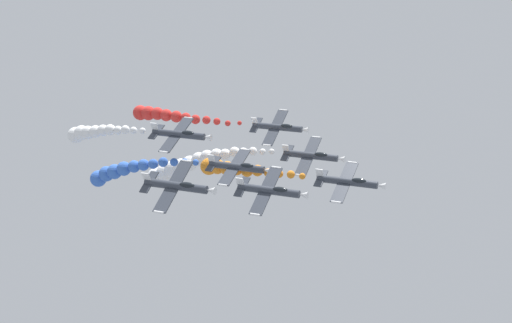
{
  "coord_description": "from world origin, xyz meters",
  "views": [
    {
      "loc": [
        96.52,
        39.44,
        106.62
      ],
      "look_at": [
        0.0,
        0.0,
        75.96
      ],
      "focal_mm": 50.07,
      "sensor_mm": 36.0,
      "label": 1
    }
  ],
  "objects_px": {
    "airplane_right_inner": "(270,190)",
    "airplane_left_outer": "(238,167)",
    "airplane_right_outer": "(278,127)",
    "airplane_lead": "(348,182)",
    "airplane_high_slot": "(179,134)",
    "airplane_trailing": "(177,186)",
    "airplane_left_inner": "(312,156)"
  },
  "relations": [
    {
      "from": "airplane_left_inner",
      "to": "airplane_right_outer",
      "type": "height_order",
      "value": "airplane_right_outer"
    },
    {
      "from": "airplane_right_inner",
      "to": "airplane_right_outer",
      "type": "height_order",
      "value": "airplane_right_outer"
    },
    {
      "from": "airplane_lead",
      "to": "airplane_trailing",
      "type": "relative_size",
      "value": 1.0
    },
    {
      "from": "airplane_right_inner",
      "to": "airplane_trailing",
      "type": "bearing_deg",
      "value": -45.13
    },
    {
      "from": "airplane_right_outer",
      "to": "airplane_trailing",
      "type": "xyz_separation_m",
      "value": [
        35.31,
        -0.94,
        -0.06
      ]
    },
    {
      "from": "airplane_lead",
      "to": "airplane_trailing",
      "type": "xyz_separation_m",
      "value": [
        18.75,
        -18.1,
        2.84
      ]
    },
    {
      "from": "airplane_left_inner",
      "to": "airplane_right_outer",
      "type": "bearing_deg",
      "value": -131.07
    },
    {
      "from": "airplane_lead",
      "to": "airplane_right_inner",
      "type": "bearing_deg",
      "value": -42.81
    },
    {
      "from": "airplane_right_outer",
      "to": "airplane_left_outer",
      "type": "bearing_deg",
      "value": -0.24
    },
    {
      "from": "airplane_right_outer",
      "to": "airplane_high_slot",
      "type": "bearing_deg",
      "value": -32.05
    },
    {
      "from": "airplane_right_inner",
      "to": "airplane_high_slot",
      "type": "xyz_separation_m",
      "value": [
        -9.24,
        -18.93,
        4.05
      ]
    },
    {
      "from": "airplane_left_outer",
      "to": "airplane_high_slot",
      "type": "distance_m",
      "value": 11.15
    },
    {
      "from": "airplane_trailing",
      "to": "airplane_left_inner",
      "type": "bearing_deg",
      "value": 161.12
    },
    {
      "from": "airplane_left_outer",
      "to": "airplane_high_slot",
      "type": "relative_size",
      "value": 1.0
    },
    {
      "from": "airplane_right_outer",
      "to": "airplane_high_slot",
      "type": "height_order",
      "value": "airplane_high_slot"
    },
    {
      "from": "airplane_lead",
      "to": "airplane_right_inner",
      "type": "relative_size",
      "value": 1.0
    },
    {
      "from": "airplane_lead",
      "to": "airplane_right_inner",
      "type": "xyz_separation_m",
      "value": [
        9.38,
        -8.69,
        0.48
      ]
    },
    {
      "from": "airplane_left_inner",
      "to": "airplane_right_outer",
      "type": "relative_size",
      "value": 1.0
    },
    {
      "from": "airplane_left_outer",
      "to": "airplane_trailing",
      "type": "relative_size",
      "value": 1.0
    },
    {
      "from": "airplane_right_inner",
      "to": "airplane_left_outer",
      "type": "distance_m",
      "value": 12.0
    },
    {
      "from": "airplane_left_outer",
      "to": "airplane_high_slot",
      "type": "xyz_separation_m",
      "value": [
        -0.81,
        -10.39,
        3.96
      ]
    },
    {
      "from": "airplane_left_inner",
      "to": "airplane_high_slot",
      "type": "bearing_deg",
      "value": -64.14
    },
    {
      "from": "airplane_left_outer",
      "to": "airplane_high_slot",
      "type": "height_order",
      "value": "airplane_high_slot"
    },
    {
      "from": "airplane_right_inner",
      "to": "airplane_trailing",
      "type": "xyz_separation_m",
      "value": [
        9.37,
        -9.41,
        2.36
      ]
    },
    {
      "from": "airplane_lead",
      "to": "airplane_right_inner",
      "type": "distance_m",
      "value": 12.79
    },
    {
      "from": "airplane_right_inner",
      "to": "airplane_left_outer",
      "type": "xyz_separation_m",
      "value": [
        -8.43,
        -8.54,
        0.09
      ]
    },
    {
      "from": "airplane_lead",
      "to": "airplane_high_slot",
      "type": "bearing_deg",
      "value": -89.71
    },
    {
      "from": "airplane_lead",
      "to": "airplane_left_inner",
      "type": "distance_m",
      "value": 12.51
    },
    {
      "from": "airplane_high_slot",
      "to": "airplane_right_inner",
      "type": "bearing_deg",
      "value": 63.99
    },
    {
      "from": "airplane_left_inner",
      "to": "airplane_left_outer",
      "type": "xyz_separation_m",
      "value": [
        10.04,
        -8.65,
        -0.06
      ]
    },
    {
      "from": "airplane_lead",
      "to": "airplane_right_outer",
      "type": "distance_m",
      "value": 24.03
    },
    {
      "from": "airplane_right_inner",
      "to": "airplane_trailing",
      "type": "relative_size",
      "value": 1.0
    }
  ]
}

